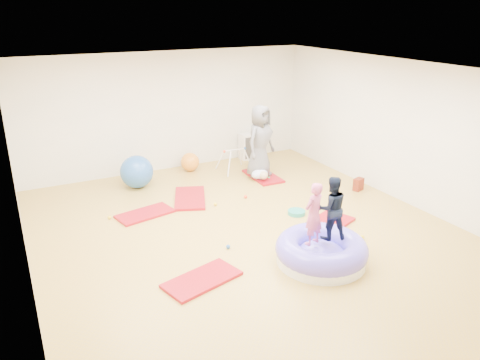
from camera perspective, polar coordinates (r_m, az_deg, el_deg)
room at (r=7.72m, az=1.02°, el=2.79°), size 7.01×8.01×2.81m
gym_mat_front_left at (r=6.94m, az=-4.65°, el=-12.01°), size 1.23×0.83×0.05m
gym_mat_mid_left at (r=9.12m, az=-11.49°, el=-4.06°), size 1.15×0.74×0.04m
gym_mat_center_back at (r=9.71m, az=-6.13°, el=-2.20°), size 1.01×1.35×0.05m
gym_mat_right at (r=8.63m, az=10.31°, el=-5.42°), size 1.34×1.01×0.05m
gym_mat_rear_right at (r=10.91m, az=2.81°, el=0.49°), size 0.60×1.14×0.05m
inflatable_cushion at (r=7.42m, az=9.87°, el=-8.60°), size 1.43×1.43×0.45m
child_pink at (r=7.00m, az=8.98°, el=-3.73°), size 0.41×0.32×0.98m
child_navy at (r=7.21m, az=11.08°, el=-3.01°), size 0.58×0.51×1.01m
adult_caregiver at (r=10.62m, az=2.46°, el=4.75°), size 0.95×0.81×1.65m
infant at (r=10.60m, az=2.53°, el=0.70°), size 0.40×0.41×0.24m
ball_pit_balls at (r=9.17m, az=1.27°, el=-3.39°), size 4.33×3.34×0.07m
exercise_ball_blue at (r=10.41m, az=-12.48°, el=0.98°), size 0.72×0.72×0.72m
exercise_ball_orange at (r=11.32m, az=-6.12°, el=2.21°), size 0.44×0.44×0.44m
infant_play_gym at (r=11.15m, az=-0.65°, el=2.86°), size 0.73×0.69×0.56m
cube_shelf at (r=12.21m, az=1.51°, el=4.20°), size 0.66×0.33×0.66m
balance_disc at (r=9.03m, az=6.90°, el=-3.94°), size 0.33×0.33×0.07m
backpack at (r=10.40m, az=14.24°, el=-0.51°), size 0.26×0.21×0.27m
yellow_toy at (r=6.98m, az=-2.11°, el=-11.84°), size 0.19×0.19×0.03m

